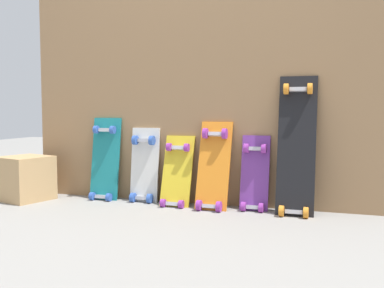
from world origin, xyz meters
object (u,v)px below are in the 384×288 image
Objects in this scene: skateboard_teal at (105,163)px; skateboard_white at (144,169)px; skateboard_black at (296,150)px; skateboard_yellow at (177,176)px; skateboard_orange at (213,170)px; wooden_crate at (25,178)px; skateboard_purple at (255,178)px.

skateboard_teal is 0.31m from skateboard_white.
skateboard_white is at bearing 177.17° from skateboard_black.
skateboard_white is 0.27m from skateboard_yellow.
skateboard_yellow is 0.59× the size of skateboard_black.
wooden_crate is at bearing -173.24° from skateboard_orange.
skateboard_black is at bearing 1.07° from skateboard_orange.
skateboard_black is (1.36, -0.04, 0.14)m from skateboard_teal.
skateboard_black is 1.92m from wooden_crate.
skateboard_white is at bearing 169.54° from skateboard_yellow.
wooden_crate is (-1.36, -0.16, -0.10)m from skateboard_orange.
skateboard_purple is 1.74× the size of wooden_crate.
skateboard_yellow is (0.57, -0.04, -0.06)m from skateboard_teal.
skateboard_teal is at bearing 179.54° from skateboard_purple.
skateboard_teal is at bearing -177.55° from skateboard_white.
skateboard_teal is 1.10m from skateboard_purple.
skateboard_orange is 1.38m from wooden_crate.
skateboard_purple is at bearing 2.88° from skateboard_yellow.
skateboard_yellow is 0.86× the size of skateboard_orange.
wooden_crate is at bearing -165.04° from skateboard_white.
skateboard_black reaches higher than skateboard_purple.
skateboard_black is (0.80, -0.00, 0.20)m from skateboard_yellow.
skateboard_black is at bearing 5.17° from wooden_crate.
skateboard_purple is 0.59× the size of skateboard_black.
wooden_crate is at bearing -158.36° from skateboard_teal.
skateboard_orange is at bearing -3.03° from skateboard_yellow.
wooden_crate is at bearing -172.93° from skateboard_purple.
skateboard_yellow is 1.11m from wooden_crate.
skateboard_teal reaches higher than skateboard_yellow.
skateboard_yellow is 0.99× the size of skateboard_purple.
skateboard_purple is at bearing -0.46° from skateboard_teal.
skateboard_teal is 2.09× the size of wooden_crate.
skateboard_white is 1.06× the size of skateboard_purple.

